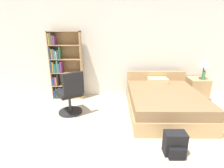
{
  "coord_description": "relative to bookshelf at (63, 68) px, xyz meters",
  "views": [
    {
      "loc": [
        -0.44,
        -1.59,
        1.87
      ],
      "look_at": [
        -0.48,
        1.98,
        0.72
      ],
      "focal_mm": 28.0,
      "sensor_mm": 36.0,
      "label": 1
    }
  ],
  "objects": [
    {
      "name": "office_chair",
      "position": [
        0.42,
        -0.99,
        -0.37
      ],
      "size": [
        0.7,
        0.72,
        1.01
      ],
      "color": "#232326",
      "rests_on": "ground_plane"
    },
    {
      "name": "table_lamp",
      "position": [
        3.7,
        -0.1,
        0.16
      ],
      "size": [
        0.27,
        0.27,
        0.53
      ],
      "color": "#333333",
      "rests_on": "nightstand"
    },
    {
      "name": "nightstand",
      "position": [
        3.64,
        -0.06,
        -0.55
      ],
      "size": [
        0.49,
        0.49,
        0.58
      ],
      "color": "tan",
      "rests_on": "ground_plane"
    },
    {
      "name": "bed",
      "position": [
        2.5,
        -0.88,
        -0.58
      ],
      "size": [
        1.55,
        1.95,
        0.77
      ],
      "color": "tan",
      "rests_on": "ground_plane"
    },
    {
      "name": "backpack_black",
      "position": [
        2.3,
        -2.3,
        -0.67
      ],
      "size": [
        0.32,
        0.28,
        0.37
      ],
      "color": "black",
      "rests_on": "ground_plane"
    },
    {
      "name": "bookshelf",
      "position": [
        0.0,
        0.0,
        0.0
      ],
      "size": [
        0.83,
        0.29,
        1.8
      ],
      "color": "tan",
      "rests_on": "ground_plane"
    },
    {
      "name": "wall_back",
      "position": [
        1.81,
        0.25,
        0.46
      ],
      "size": [
        9.0,
        0.06,
        2.6
      ],
      "color": "white",
      "rests_on": "ground_plane"
    },
    {
      "name": "water_bottle",
      "position": [
        3.7,
        -0.18,
        -0.15
      ],
      "size": [
        0.07,
        0.07,
        0.24
      ],
      "color": "#3F8C4C",
      "rests_on": "nightstand"
    }
  ]
}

